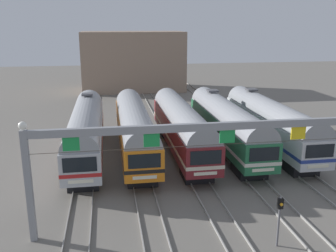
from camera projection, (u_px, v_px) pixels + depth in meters
name	position (u px, v px, depth m)	size (l,w,h in m)	color
ground_plane	(181.00, 152.00, 35.92)	(160.00, 160.00, 0.00)	slate
track_bed	(157.00, 112.00, 52.08)	(19.05, 70.00, 0.15)	gray
commuter_train_stainless	(86.00, 129.00, 33.85)	(2.88, 18.06, 5.05)	#B2B5BA
commuter_train_orange	(135.00, 127.00, 34.52)	(2.88, 18.06, 4.77)	orange
commuter_train_maroon	(181.00, 125.00, 35.20)	(2.88, 18.06, 4.77)	maroon
commuter_train_green	(226.00, 123.00, 35.88)	(2.88, 18.06, 5.05)	#236B42
commuter_train_silver	(269.00, 121.00, 36.56)	(2.88, 18.06, 5.05)	silver
catenary_gantry	(227.00, 142.00, 21.67)	(22.79, 0.44, 6.97)	gray
yard_signal_mast	(280.00, 212.00, 20.21)	(0.28, 0.35, 2.94)	#59595E
maintenance_building	(133.00, 61.00, 68.69)	(18.16, 10.00, 10.52)	gray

